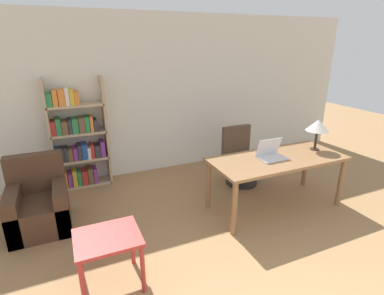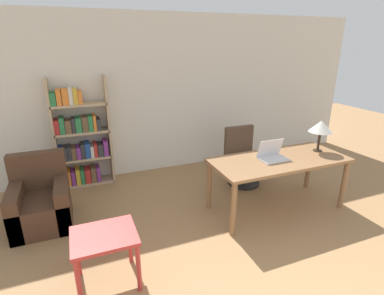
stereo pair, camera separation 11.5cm
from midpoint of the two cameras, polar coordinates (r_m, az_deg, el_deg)
name	(u,v)px [view 1 (the left image)]	position (r m, az deg, el deg)	size (l,w,h in m)	color
wall_back	(156,96)	(5.30, -7.45, 9.74)	(8.00, 0.06, 2.70)	silver
desk	(277,164)	(4.25, 15.18, -3.00)	(1.87, 0.81, 0.75)	olive
laptop	(271,154)	(4.16, 14.03, -1.21)	(0.37, 0.26, 0.26)	silver
table_lamp	(318,126)	(4.60, 22.20, 3.84)	(0.32, 0.32, 0.45)	#2D2319
office_chair	(240,158)	(5.00, 8.50, -1.97)	(0.53, 0.53, 0.93)	black
side_table_blue	(108,245)	(3.03, -16.80, -17.30)	(0.59, 0.50, 0.55)	#B2332D
armchair	(39,206)	(4.32, -27.75, -9.80)	(0.69, 0.77, 0.89)	#472D1E
bookshelf	(77,141)	(5.05, -21.68, 1.11)	(0.85, 0.28, 1.75)	tan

